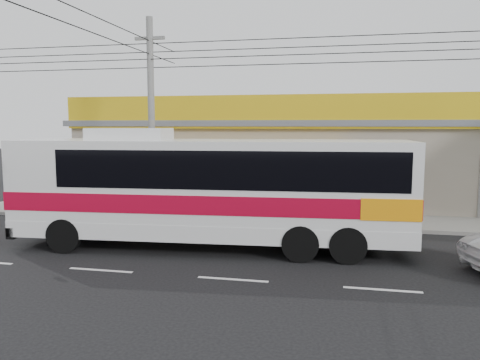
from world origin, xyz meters
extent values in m
plane|color=black|center=(0.00, 0.00, 0.00)|extent=(120.00, 120.00, 0.00)
cube|color=slate|center=(0.00, 6.00, 0.07)|extent=(30.00, 3.20, 0.15)
cube|color=gray|center=(0.00, 11.60, 2.10)|extent=(22.00, 8.00, 4.20)
cube|color=#595B60|center=(0.00, 11.60, 4.35)|extent=(22.60, 8.60, 0.30)
cube|color=gold|center=(0.00, 7.48, 4.90)|extent=(22.00, 0.24, 1.60)
cube|color=#AA0910|center=(-2.00, 7.45, 4.90)|extent=(9.00, 0.10, 1.20)
cube|color=#1F7013|center=(6.50, 7.45, 4.90)|extent=(2.40, 0.10, 1.10)
cube|color=#AA0910|center=(-9.00, 7.45, 4.90)|extent=(3.00, 0.10, 1.10)
cube|color=yellow|center=(-2.00, 7.30, 3.00)|extent=(10.00, 1.20, 0.37)
cube|color=silver|center=(-1.54, 0.64, 2.13)|extent=(13.63, 3.77, 3.25)
cube|color=#A70723|center=(-1.54, 0.64, 1.74)|extent=(13.67, 3.81, 0.62)
cube|color=orange|center=(4.28, 1.06, 1.74)|extent=(2.00, 2.99, 0.67)
cube|color=black|center=(-0.75, 0.70, 2.86)|extent=(11.39, 3.64, 1.23)
cube|color=black|center=(-8.16, 0.16, 2.64)|extent=(0.36, 2.47, 1.68)
cube|color=silver|center=(-4.33, 0.44, 3.96)|extent=(2.80, 1.76, 0.40)
cylinder|color=black|center=(-6.14, -0.96, 0.58)|extent=(1.19, 0.44, 1.17)
cylinder|color=black|center=(-6.33, 1.57, 0.58)|extent=(1.19, 0.44, 1.17)
cylinder|color=black|center=(3.14, -0.29, 0.58)|extent=(1.19, 0.44, 1.17)
cylinder|color=black|center=(2.96, 2.24, 0.58)|extent=(1.19, 0.44, 1.17)
imported|color=maroon|center=(-5.37, 4.78, 0.72)|extent=(2.26, 1.73, 1.14)
imported|color=black|center=(-5.20, 4.70, 0.73)|extent=(2.00, 0.93, 1.16)
cylinder|color=#62625F|center=(-5.08, 4.20, 4.38)|extent=(0.29, 0.29, 8.77)
cube|color=#62625F|center=(-5.08, 4.20, 7.89)|extent=(1.32, 0.13, 0.13)
camera|label=1|loc=(2.79, -14.76, 4.27)|focal=35.00mm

